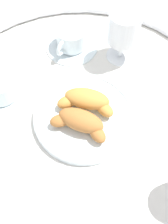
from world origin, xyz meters
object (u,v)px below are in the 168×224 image
Objects in this scene: juice_glass_left at (124,29)px; coffee_cup_near at (71,40)px; pastry_plate at (84,116)px; croissant_large at (87,100)px; croissant_small at (80,122)px; coffee_cup_far at (0,89)px.

coffee_cup_near is at bearing -10.65° from juice_glass_left.
coffee_cup_near is (0.05, -0.21, 0.02)m from pastry_plate.
croissant_large reaches higher than coffee_cup_near.
coffee_cup_far is (0.19, -0.08, -0.01)m from croissant_small.
coffee_cup_near is (0.04, -0.24, -0.01)m from croissant_small.
juice_glass_left is at bearing -111.55° from croissant_small.
pastry_plate is 0.22m from juice_glass_left.
pastry_plate is at bearing 165.32° from coffee_cup_far.
coffee_cup_far is at bearing 26.27° from juice_glass_left.
pastry_plate is 1.62× the size of juice_glass_left.
pastry_plate is 0.04m from croissant_small.
croissant_small is (0.01, 0.03, 0.03)m from pastry_plate.
croissant_large is 0.19m from juice_glass_left.
croissant_large is at bearing -100.22° from pastry_plate.
coffee_cup_far is (0.20, -0.03, -0.01)m from croissant_large.
coffee_cup_far is at bearing -14.68° from pastry_plate.
pastry_plate is at bearing 79.78° from croissant_large.
croissant_large reaches higher than coffee_cup_far.
coffee_cup_far is 0.97× the size of juice_glass_left.
croissant_small is at bearing 156.83° from coffee_cup_far.
juice_glass_left is (-0.08, -0.19, 0.08)m from pastry_plate.
coffee_cup_far is at bearing -7.81° from croissant_large.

